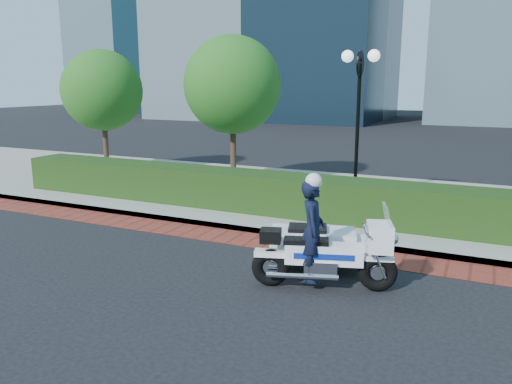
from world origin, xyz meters
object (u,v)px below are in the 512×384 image
at_px(lamppost, 359,104).
at_px(tree_a, 102,91).
at_px(tree_b, 233,85).
at_px(police_motorcycle, 318,243).

xyz_separation_m(lamppost, tree_a, (-10.00, 1.30, 0.26)).
bearing_deg(tree_b, police_motorcycle, -52.04).
bearing_deg(tree_a, tree_b, 0.00).
bearing_deg(police_motorcycle, tree_b, 110.30).
bearing_deg(lamppost, tree_b, 163.89).
height_order(lamppost, police_motorcycle, lamppost).
bearing_deg(tree_a, police_motorcycle, -31.81).
height_order(lamppost, tree_a, tree_a).
xyz_separation_m(tree_a, tree_b, (5.50, 0.00, 0.21)).
xyz_separation_m(tree_b, police_motorcycle, (5.16, -6.61, -2.74)).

